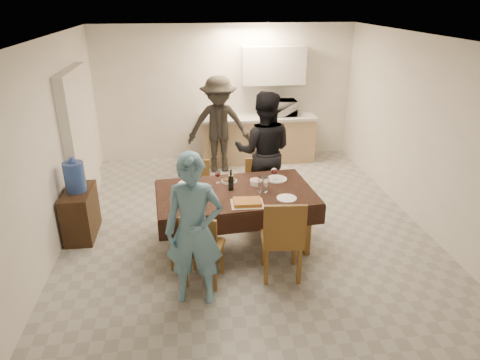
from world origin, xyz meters
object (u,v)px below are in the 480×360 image
object	(u,v)px
water_pitcher	(263,184)
person_kitchen	(219,125)
person_far	(264,152)
wine_bottle	(231,180)
person_near	(194,231)
microwave	(282,108)
dining_table	(235,194)
water_jug	(75,177)
console	(81,213)
savoury_tart	(247,202)

from	to	relation	value
water_pitcher	person_kitchen	xyz separation A→B (m)	(-0.34, 2.69, 0.02)
person_far	person_kitchen	size ratio (longest dim) A/B	1.03
wine_bottle	person_near	world-z (taller)	person_near
microwave	wine_bottle	bearing A→B (deg)	66.45
person_kitchen	water_pitcher	bearing A→B (deg)	-82.71
dining_table	water_jug	size ratio (longest dim) A/B	5.15
person_kitchen	microwave	bearing A→B (deg)	19.55
water_pitcher	person_kitchen	bearing A→B (deg)	97.29
water_jug	person_far	xyz separation A→B (m)	(2.62, 0.56, 0.04)
console	savoury_tart	distance (m)	2.39
person_far	person_kitchen	bearing A→B (deg)	-58.11
wine_bottle	savoury_tart	distance (m)	0.47
dining_table	person_near	size ratio (longest dim) A/B	1.23
dining_table	wine_bottle	size ratio (longest dim) A/B	7.33
person_far	person_kitchen	distance (m)	1.68
microwave	person_kitchen	bearing A→B (deg)	19.55
console	person_far	xyz separation A→B (m)	(2.62, 0.56, 0.58)
console	microwave	bearing A→B (deg)	37.83
savoury_tart	person_kitchen	bearing A→B (deg)	91.78
savoury_tart	person_near	size ratio (longest dim) A/B	0.23
wine_bottle	savoury_tart	xyz separation A→B (m)	(0.15, -0.43, -0.12)
person_near	person_far	xyz separation A→B (m)	(1.10, 2.10, 0.07)
console	water_jug	distance (m)	0.54
wine_bottle	console	bearing A→B (deg)	167.80
microwave	person_kitchen	world-z (taller)	person_kitchen
wine_bottle	person_near	bearing A→B (deg)	-114.44
savoury_tart	person_kitchen	size ratio (longest dim) A/B	0.22
person_near	person_far	distance (m)	2.37
microwave	person_near	bearing A→B (deg)	66.21
dining_table	person_far	size ratio (longest dim) A/B	1.13
console	wine_bottle	world-z (taller)	wine_bottle
savoury_tart	person_far	distance (m)	1.50
water_jug	person_far	bearing A→B (deg)	12.10
person_far	person_near	bearing A→B (deg)	75.34
wine_bottle	person_kitchen	world-z (taller)	person_kitchen
water_jug	savoury_tart	size ratio (longest dim) A/B	1.04
console	water_pitcher	bearing A→B (deg)	-12.51
dining_table	microwave	size ratio (longest dim) A/B	3.81
wine_bottle	person_far	xyz separation A→B (m)	(0.60, 1.00, -0.00)
water_jug	wine_bottle	bearing A→B (deg)	-12.20
savoury_tart	microwave	distance (m)	3.67
wine_bottle	water_pitcher	xyz separation A→B (m)	(0.40, -0.10, -0.04)
dining_table	water_pitcher	bearing A→B (deg)	-12.75
savoury_tart	person_far	world-z (taller)	person_far
dining_table	microwave	xyz separation A→B (m)	(1.27, 3.09, 0.32)
console	person_kitchen	distance (m)	3.04
console	water_pitcher	world-z (taller)	water_pitcher
dining_table	person_far	bearing A→B (deg)	57.73
wine_bottle	person_near	size ratio (longest dim) A/B	0.17
wine_bottle	savoury_tart	size ratio (longest dim) A/B	0.73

